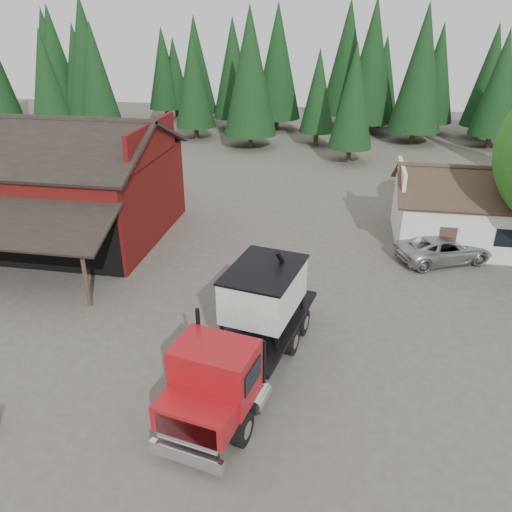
# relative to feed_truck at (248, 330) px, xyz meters

# --- Properties ---
(ground) EXTENTS (120.00, 120.00, 0.00)m
(ground) POSITION_rel_feed_truck_xyz_m (-2.68, 1.47, -2.02)
(ground) COLOR #4D463C
(ground) RESTS_ON ground
(red_barn) EXTENTS (12.80, 13.63, 7.18)m
(red_barn) POSITION_rel_feed_truck_xyz_m (-13.68, 11.37, 0.67)
(red_barn) COLOR #611310
(red_barn) RESTS_ON ground
(farmhouse) EXTENTS (8.60, 6.42, 4.65)m
(farmhouse) POSITION_rel_feed_truck_xyz_m (10.31, 14.47, -0.36)
(farmhouse) COLOR silver
(farmhouse) RESTS_ON ground
(conifer_backdrop) EXTENTS (76.00, 16.00, 16.00)m
(conifer_backdrop) POSITION_rel_feed_truck_xyz_m (-2.68, 43.47, -2.02)
(conifer_backdrop) COLOR black
(conifer_backdrop) RESTS_ON ground
(near_pine_a) EXTENTS (4.40, 4.40, 11.40)m
(near_pine_a) POSITION_rel_feed_truck_xyz_m (-24.68, 29.47, 4.37)
(near_pine_a) COLOR #382619
(near_pine_a) RESTS_ON ground
(near_pine_b) EXTENTS (3.96, 3.96, 10.40)m
(near_pine_b) POSITION_rel_feed_truck_xyz_m (3.32, 31.47, 3.87)
(near_pine_b) COLOR #382619
(near_pine_b) RESTS_ON ground
(near_pine_d) EXTENTS (5.28, 5.28, 13.40)m
(near_pine_d) POSITION_rel_feed_truck_xyz_m (-6.68, 35.47, 5.37)
(near_pine_d) COLOR #382619
(near_pine_d) RESTS_ON ground
(feed_truck) EXTENTS (4.37, 9.90, 4.33)m
(feed_truck) POSITION_rel_feed_truck_xyz_m (0.00, 0.00, 0.00)
(feed_truck) COLOR black
(feed_truck) RESTS_ON ground
(silver_car) EXTENTS (5.79, 4.36, 1.46)m
(silver_car) POSITION_rel_feed_truck_xyz_m (8.75, 11.47, -1.29)
(silver_car) COLOR #A6A8AE
(silver_car) RESTS_ON ground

